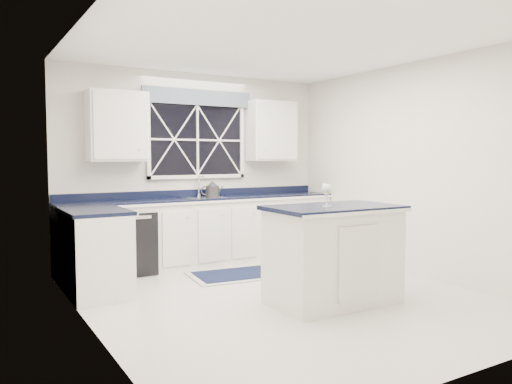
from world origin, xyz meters
TOP-DOWN VIEW (x-y plane):
  - ground at (0.00, 0.00)m, footprint 4.50×4.50m
  - back_wall at (0.00, 2.25)m, footprint 4.00×0.10m
  - base_cabinets at (-0.33, 1.78)m, footprint 3.99×1.60m
  - countertop at (0.00, 1.95)m, footprint 3.98×0.64m
  - dishwasher at (-1.10, 1.95)m, footprint 0.60×0.58m
  - window at (0.00, 2.20)m, footprint 1.65×0.09m
  - upper_cabinets at (0.00, 2.08)m, footprint 3.10×0.34m
  - faucet at (0.00, 2.14)m, footprint 0.05×0.20m
  - island at (0.34, -0.43)m, footprint 1.36×0.84m
  - rug at (0.12, 1.12)m, footprint 1.39×0.95m
  - kettle at (0.14, 2.02)m, footprint 0.30×0.25m
  - wine_glass at (0.21, -0.47)m, footprint 0.10×0.10m
  - soap_bottle at (0.25, 2.17)m, footprint 0.12×0.12m

SIDE VIEW (x-z plane):
  - ground at x=0.00m, z-range 0.00..0.00m
  - rug at x=0.12m, z-range 0.00..0.02m
  - dishwasher at x=-1.10m, z-range 0.00..0.82m
  - base_cabinets at x=-0.33m, z-range 0.00..0.90m
  - island at x=0.34m, z-range 0.00..1.01m
  - countertop at x=0.00m, z-range 0.90..0.94m
  - soap_bottle at x=0.25m, z-range 0.94..1.15m
  - kettle at x=0.14m, z-range 0.93..1.16m
  - faucet at x=0.00m, z-range 0.95..1.25m
  - wine_glass at x=0.21m, z-range 1.06..1.30m
  - back_wall at x=0.00m, z-range 0.00..2.70m
  - window at x=0.00m, z-range 1.20..2.46m
  - upper_cabinets at x=0.00m, z-range 1.45..2.35m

